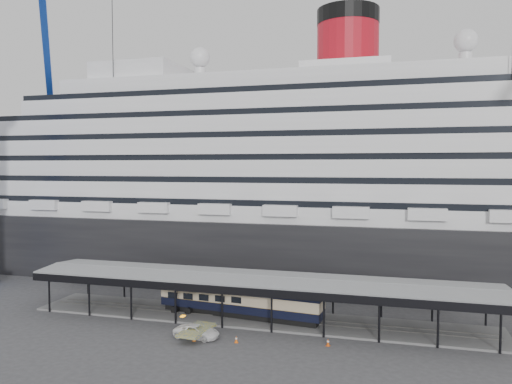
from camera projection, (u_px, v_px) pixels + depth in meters
ground at (244, 333)px, 55.05m from camera, size 200.00×200.00×0.00m
cruise_ship at (299, 166)px, 84.85m from camera, size 130.00×30.00×43.90m
platform_canopy at (256, 300)px, 59.74m from camera, size 56.00×9.18×5.30m
port_truck at (197, 332)px, 53.35m from camera, size 5.11×2.67×1.37m
pullman_carriage at (240, 298)px, 60.30m from camera, size 20.75×5.02×20.21m
traffic_cone_left at (194, 338)px, 52.41m from camera, size 0.40×0.40×0.66m
traffic_cone_mid at (236, 339)px, 51.92m from camera, size 0.45×0.45×0.72m
traffic_cone_right at (328, 342)px, 50.98m from camera, size 0.49×0.49×0.77m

